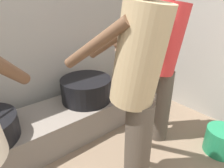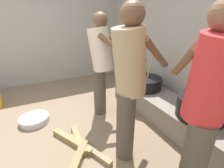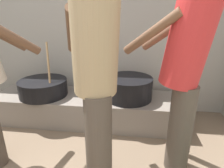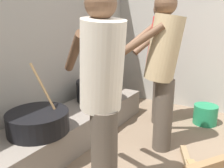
{
  "view_description": "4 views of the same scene",
  "coord_description": "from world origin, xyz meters",
  "px_view_note": "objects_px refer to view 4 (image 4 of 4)",
  "views": [
    {
      "loc": [
        -0.15,
        0.2,
        1.46
      ],
      "look_at": [
        0.55,
        1.04,
        0.96
      ],
      "focal_mm": 31.47,
      "sensor_mm": 36.0,
      "label": 1
    },
    {
      "loc": [
        1.97,
        0.2,
        1.48
      ],
      "look_at": [
        0.14,
        1.1,
        0.66
      ],
      "focal_mm": 25.35,
      "sensor_mm": 36.0,
      "label": 2
    },
    {
      "loc": [
        0.99,
        -0.18,
        1.29
      ],
      "look_at": [
        0.76,
        1.62,
        0.63
      ],
      "focal_mm": 30.17,
      "sensor_mm": 36.0,
      "label": 3
    },
    {
      "loc": [
        -1.53,
        0.2,
        1.39
      ],
      "look_at": [
        0.5,
        1.46,
        0.73
      ],
      "focal_mm": 37.68,
      "sensor_mm": 36.0,
      "label": 4
    }
  ],
  "objects_px": {
    "cook_in_tan_shirt": "(163,65)",
    "cook_in_cream_shirt": "(102,90)",
    "cooking_pot_main": "(38,121)",
    "cook_in_red_shirt": "(160,56)",
    "cooking_pot_secondary": "(98,90)",
    "bucket_green_plastic": "(205,114)"
  },
  "relations": [
    {
      "from": "cooking_pot_main",
      "to": "bucket_green_plastic",
      "type": "distance_m",
      "value": 2.21
    },
    {
      "from": "bucket_green_plastic",
      "to": "cooking_pot_secondary",
      "type": "bearing_deg",
      "value": 121.27
    },
    {
      "from": "cooking_pot_main",
      "to": "cook_in_tan_shirt",
      "type": "xyz_separation_m",
      "value": [
        0.87,
        -0.9,
        0.5
      ]
    },
    {
      "from": "cook_in_tan_shirt",
      "to": "bucket_green_plastic",
      "type": "bearing_deg",
      "value": -18.1
    },
    {
      "from": "cook_in_tan_shirt",
      "to": "cook_in_red_shirt",
      "type": "relative_size",
      "value": 1.01
    },
    {
      "from": "cook_in_cream_shirt",
      "to": "cook_in_tan_shirt",
      "type": "bearing_deg",
      "value": -5.57
    },
    {
      "from": "cook_in_tan_shirt",
      "to": "cook_in_cream_shirt",
      "type": "bearing_deg",
      "value": 174.43
    },
    {
      "from": "cooking_pot_main",
      "to": "bucket_green_plastic",
      "type": "height_order",
      "value": "cooking_pot_main"
    },
    {
      "from": "cook_in_tan_shirt",
      "to": "bucket_green_plastic",
      "type": "height_order",
      "value": "cook_in_tan_shirt"
    },
    {
      "from": "cooking_pot_secondary",
      "to": "bucket_green_plastic",
      "type": "relative_size",
      "value": 1.81
    },
    {
      "from": "cooking_pot_main",
      "to": "cooking_pot_secondary",
      "type": "height_order",
      "value": "cooking_pot_main"
    },
    {
      "from": "cook_in_red_shirt",
      "to": "bucket_green_plastic",
      "type": "distance_m",
      "value": 1.03
    },
    {
      "from": "cooking_pot_main",
      "to": "cook_in_red_shirt",
      "type": "distance_m",
      "value": 1.7
    },
    {
      "from": "cooking_pot_secondary",
      "to": "cook_in_cream_shirt",
      "type": "height_order",
      "value": "cook_in_cream_shirt"
    },
    {
      "from": "cook_in_cream_shirt",
      "to": "bucket_green_plastic",
      "type": "distance_m",
      "value": 2.1
    },
    {
      "from": "cook_in_cream_shirt",
      "to": "cook_in_red_shirt",
      "type": "distance_m",
      "value": 1.6
    },
    {
      "from": "cook_in_cream_shirt",
      "to": "bucket_green_plastic",
      "type": "xyz_separation_m",
      "value": [
        1.91,
        -0.4,
        -0.78
      ]
    },
    {
      "from": "cooking_pot_main",
      "to": "cook_in_cream_shirt",
      "type": "height_order",
      "value": "cook_in_cream_shirt"
    },
    {
      "from": "cook_in_red_shirt",
      "to": "cooking_pot_secondary",
      "type": "bearing_deg",
      "value": 122.91
    },
    {
      "from": "bucket_green_plastic",
      "to": "cook_in_cream_shirt",
      "type": "bearing_deg",
      "value": 168.05
    },
    {
      "from": "cooking_pot_secondary",
      "to": "cook_in_tan_shirt",
      "type": "height_order",
      "value": "cook_in_tan_shirt"
    },
    {
      "from": "cooking_pot_secondary",
      "to": "cook_in_tan_shirt",
      "type": "bearing_deg",
      "value": -101.28
    }
  ]
}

